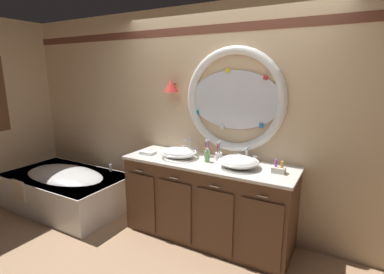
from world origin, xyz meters
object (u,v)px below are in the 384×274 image
(toothbrush_holder_right, at_px, (219,155))
(soap_dispenser, at_px, (207,156))
(bathtub, at_px, (66,187))
(sink_basin_right, at_px, (238,162))
(sink_basin_left, at_px, (178,153))
(toiletry_basket, at_px, (279,169))
(toothbrush_holder_left, at_px, (207,151))
(folded_hand_towel, at_px, (148,153))

(toothbrush_holder_right, height_order, soap_dispenser, toothbrush_holder_right)
(bathtub, distance_m, sink_basin_right, 2.51)
(bathtub, xyz_separation_m, sink_basin_right, (2.40, 0.27, 0.67))
(bathtub, height_order, sink_basin_left, sink_basin_left)
(toiletry_basket, bearing_deg, sink_basin_left, -178.31)
(bathtub, height_order, sink_basin_right, sink_basin_right)
(bathtub, xyz_separation_m, sink_basin_left, (1.68, 0.27, 0.67))
(sink_basin_left, distance_m, toothbrush_holder_left, 0.33)
(toothbrush_holder_left, distance_m, toothbrush_holder_right, 0.19)
(soap_dispenser, bearing_deg, toiletry_basket, 1.54)
(toothbrush_holder_left, xyz_separation_m, toiletry_basket, (0.86, -0.17, -0.03))
(bathtub, xyz_separation_m, toiletry_basket, (2.80, 0.30, 0.65))
(toothbrush_holder_left, bearing_deg, soap_dispenser, -62.55)
(toothbrush_holder_left, bearing_deg, folded_hand_towel, -158.58)
(sink_basin_right, height_order, soap_dispenser, soap_dispenser)
(bathtub, relative_size, toothbrush_holder_right, 7.56)
(toothbrush_holder_left, bearing_deg, toiletry_basket, -10.98)
(sink_basin_right, height_order, folded_hand_towel, sink_basin_right)
(folded_hand_towel, bearing_deg, sink_basin_right, 2.93)
(sink_basin_left, xyz_separation_m, folded_hand_towel, (-0.39, -0.06, -0.04))
(sink_basin_left, bearing_deg, toiletry_basket, 1.69)
(folded_hand_towel, bearing_deg, toothbrush_holder_right, 12.60)
(toothbrush_holder_right, bearing_deg, bathtub, -169.47)
(soap_dispenser, bearing_deg, toothbrush_holder_left, 117.45)
(bathtub, distance_m, folded_hand_towel, 1.45)
(bathtub, bearing_deg, soap_dispenser, 7.76)
(toothbrush_holder_right, bearing_deg, sink_basin_right, -24.91)
(toothbrush_holder_left, bearing_deg, sink_basin_left, -142.81)
(toothbrush_holder_right, xyz_separation_m, toiletry_basket, (0.68, -0.10, -0.02))
(soap_dispenser, bearing_deg, toothbrush_holder_right, 54.25)
(sink_basin_right, height_order, toiletry_basket, toiletry_basket)
(sink_basin_right, bearing_deg, sink_basin_left, 180.00)
(sink_basin_left, height_order, sink_basin_right, sink_basin_right)
(bathtub, xyz_separation_m, soap_dispenser, (2.04, 0.28, 0.68))
(toothbrush_holder_right, bearing_deg, toothbrush_holder_left, 158.92)
(bathtub, bearing_deg, toiletry_basket, 6.09)
(toothbrush_holder_left, distance_m, toiletry_basket, 0.87)
(sink_basin_right, relative_size, folded_hand_towel, 2.26)
(sink_basin_left, height_order, folded_hand_towel, sink_basin_left)
(sink_basin_right, height_order, toothbrush_holder_left, toothbrush_holder_left)
(bathtub, relative_size, soap_dispenser, 11.12)
(bathtub, height_order, toothbrush_holder_left, toothbrush_holder_left)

